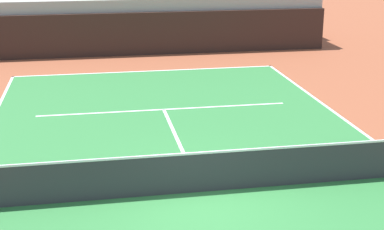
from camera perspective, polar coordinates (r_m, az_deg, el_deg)
The scene contains 9 objects.
ground_plane at distance 13.14m, azimuth 0.89°, elevation -7.66°, with size 80.00×80.00×0.00m, color brown.
court_surface at distance 13.14m, azimuth 0.89°, elevation -7.64°, with size 11.00×24.00×0.01m, color #2D7238.
baseline_far at distance 24.36m, azimuth -4.55°, elevation 4.36°, with size 11.00×0.10×0.00m, color white.
service_line_far at distance 19.04m, azimuth -2.82°, elevation 0.55°, with size 8.26×0.10×0.00m, color white.
centre_service_line at distance 16.04m, azimuth -1.31°, elevation -2.78°, with size 0.10×6.40×0.00m, color white.
back_wall at distance 27.57m, azimuth -5.35°, elevation 8.03°, with size 18.42×0.30×2.01m, color black.
stands_tier_lower at distance 28.85m, azimuth -5.61°, elevation 9.04°, with size 18.42×2.40×2.59m, color #9E9E99.
stands_tier_upper at distance 31.17m, azimuth -6.02°, elevation 10.33°, with size 18.42×2.40×3.30m, color #9E9E99.
tennis_net at distance 12.93m, azimuth 0.90°, elevation -5.63°, with size 11.08×0.08×1.07m.
Camera 1 is at (-2.31, -11.64, 5.65)m, focal length 53.70 mm.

